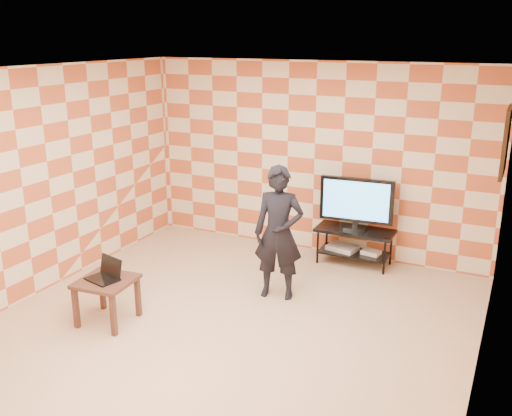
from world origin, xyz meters
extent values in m
plane|color=tan|center=(0.00, 0.00, 0.00)|extent=(5.00, 5.00, 0.00)
cube|color=beige|center=(0.00, 2.50, 1.35)|extent=(5.00, 0.02, 2.70)
cube|color=beige|center=(0.00, -2.50, 1.35)|extent=(5.00, 0.02, 2.70)
cube|color=beige|center=(-2.50, 0.00, 1.35)|extent=(0.02, 5.00, 2.70)
cube|color=beige|center=(2.50, 0.00, 1.35)|extent=(0.02, 5.00, 2.70)
cube|color=white|center=(0.00, 0.00, 2.70)|extent=(5.00, 5.00, 0.02)
cube|color=black|center=(2.47, 1.55, 1.95)|extent=(0.04, 0.72, 0.72)
cube|color=black|center=(2.47, 1.55, 1.95)|extent=(0.04, 0.03, 0.68)
cube|color=black|center=(2.47, 1.55, 1.95)|extent=(0.04, 0.68, 0.03)
cube|color=black|center=(0.72, 2.21, 0.48)|extent=(1.05, 0.47, 0.04)
cube|color=black|center=(0.72, 2.21, 0.16)|extent=(0.94, 0.42, 0.03)
cylinder|color=black|center=(0.26, 2.02, 0.25)|extent=(0.03, 0.03, 0.50)
cylinder|color=black|center=(0.26, 2.40, 0.25)|extent=(0.03, 0.03, 0.50)
cylinder|color=black|center=(1.18, 2.02, 0.25)|extent=(0.03, 0.03, 0.50)
cylinder|color=black|center=(1.18, 2.40, 0.25)|extent=(0.03, 0.03, 0.50)
cube|color=black|center=(0.72, 2.21, 0.52)|extent=(0.30, 0.21, 0.03)
cube|color=black|center=(0.72, 2.21, 0.57)|extent=(0.08, 0.06, 0.08)
cube|color=black|center=(0.72, 2.21, 0.91)|extent=(0.99, 0.14, 0.60)
cube|color=#43A0E5|center=(0.72, 2.17, 0.91)|extent=(0.88, 0.08, 0.52)
cube|color=#B2B2B4|center=(0.55, 2.22, 0.21)|extent=(0.44, 0.35, 0.07)
cube|color=silver|center=(0.95, 2.22, 0.20)|extent=(0.27, 0.21, 0.05)
cube|color=#3E2319|center=(-1.24, -0.57, 0.48)|extent=(0.61, 0.61, 0.04)
cube|color=#3E2319|center=(-1.45, -0.82, 0.23)|extent=(0.06, 0.06, 0.46)
cube|color=#3E2319|center=(-1.49, -0.35, 0.23)|extent=(0.06, 0.06, 0.46)
cube|color=#3E2319|center=(-0.98, -0.78, 0.23)|extent=(0.06, 0.06, 0.46)
cube|color=#3E2319|center=(-1.02, -0.31, 0.23)|extent=(0.06, 0.06, 0.46)
cube|color=black|center=(-1.26, -0.59, 0.51)|extent=(0.39, 0.32, 0.02)
cube|color=black|center=(-1.23, -0.47, 0.62)|extent=(0.35, 0.14, 0.22)
imported|color=black|center=(0.18, 0.84, 0.80)|extent=(0.65, 0.50, 1.60)
camera|label=1|loc=(2.67, -4.95, 3.03)|focal=40.00mm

